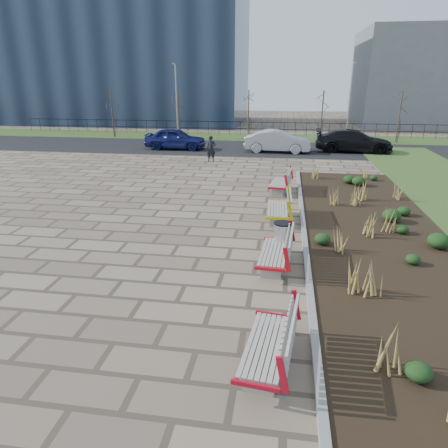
# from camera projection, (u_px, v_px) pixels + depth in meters

# --- Properties ---
(ground) EXTENTS (120.00, 120.00, 0.00)m
(ground) POSITION_uv_depth(u_px,v_px,m) (142.00, 300.00, 9.40)
(ground) COLOR #85725B
(ground) RESTS_ON ground
(planting_bed) EXTENTS (4.50, 18.00, 0.10)m
(planting_bed) POSITION_uv_depth(u_px,v_px,m) (375.00, 235.00, 13.14)
(planting_bed) COLOR black
(planting_bed) RESTS_ON ground
(planting_curb) EXTENTS (0.16, 18.00, 0.15)m
(planting_curb) POSITION_uv_depth(u_px,v_px,m) (304.00, 231.00, 13.46)
(planting_curb) COLOR gray
(planting_curb) RESTS_ON ground
(grass_verge_far) EXTENTS (80.00, 5.00, 0.04)m
(grass_verge_far) POSITION_uv_depth(u_px,v_px,m) (250.00, 137.00, 35.40)
(grass_verge_far) COLOR #33511E
(grass_verge_far) RESTS_ON ground
(road) EXTENTS (80.00, 7.00, 0.02)m
(road) POSITION_uv_depth(u_px,v_px,m) (242.00, 148.00, 29.83)
(road) COLOR black
(road) RESTS_ON ground
(bench_a) EXTENTS (1.14, 2.19, 1.00)m
(bench_a) POSITION_uv_depth(u_px,v_px,m) (266.00, 342.00, 7.08)
(bench_a) COLOR #B90C20
(bench_a) RESTS_ON ground
(bench_b) EXTENTS (1.04, 2.16, 1.00)m
(bench_b) POSITION_uv_depth(u_px,v_px,m) (274.00, 250.00, 10.87)
(bench_b) COLOR red
(bench_b) RESTS_ON ground
(bench_c) EXTENTS (0.95, 2.12, 1.00)m
(bench_c) POSITION_uv_depth(u_px,v_px,m) (278.00, 207.00, 14.50)
(bench_c) COLOR #D3BE0B
(bench_c) RESTS_ON ground
(bench_d) EXTENTS (1.13, 2.19, 1.00)m
(bench_d) POSITION_uv_depth(u_px,v_px,m) (280.00, 181.00, 18.19)
(bench_d) COLOR red
(bench_d) RESTS_ON ground
(litter_bin) EXTENTS (0.51, 0.51, 0.96)m
(litter_bin) POSITION_uv_depth(u_px,v_px,m) (282.00, 239.00, 11.72)
(litter_bin) COLOR #B2B2B7
(litter_bin) RESTS_ON ground
(pedestrian) EXTENTS (0.61, 0.42, 1.60)m
(pedestrian) POSITION_uv_depth(u_px,v_px,m) (211.00, 149.00, 24.80)
(pedestrian) COLOR black
(pedestrian) RESTS_ON ground
(car_blue) EXTENTS (4.46, 1.85, 1.51)m
(car_blue) POSITION_uv_depth(u_px,v_px,m) (175.00, 139.00, 29.20)
(car_blue) COLOR navy
(car_blue) RESTS_ON road
(car_silver) EXTENTS (4.63, 1.78, 1.51)m
(car_silver) POSITION_uv_depth(u_px,v_px,m) (278.00, 141.00, 27.98)
(car_silver) COLOR #9DA0A4
(car_silver) RESTS_ON road
(car_black) EXTENTS (5.40, 2.41, 1.54)m
(car_black) POSITION_uv_depth(u_px,v_px,m) (354.00, 141.00, 28.09)
(car_black) COLOR black
(car_black) RESTS_ON road
(tree_a) EXTENTS (1.40, 1.40, 4.00)m
(tree_a) POSITION_uv_depth(u_px,v_px,m) (112.00, 113.00, 35.01)
(tree_a) COLOR #4C3D2D
(tree_a) RESTS_ON grass_verge_far
(tree_b) EXTENTS (1.40, 1.40, 4.00)m
(tree_b) POSITION_uv_depth(u_px,v_px,m) (179.00, 114.00, 34.16)
(tree_b) COLOR #4C3D2D
(tree_b) RESTS_ON grass_verge_far
(tree_c) EXTENTS (1.40, 1.40, 4.00)m
(tree_c) POSITION_uv_depth(u_px,v_px,m) (248.00, 115.00, 33.32)
(tree_c) COLOR #4C3D2D
(tree_c) RESTS_ON grass_verge_far
(tree_d) EXTENTS (1.40, 1.40, 4.00)m
(tree_d) POSITION_uv_depth(u_px,v_px,m) (322.00, 116.00, 32.47)
(tree_d) COLOR #4C3D2D
(tree_d) RESTS_ON grass_verge_far
(tree_e) EXTENTS (1.40, 1.40, 4.00)m
(tree_e) POSITION_uv_depth(u_px,v_px,m) (399.00, 117.00, 31.62)
(tree_e) COLOR #4C3D2D
(tree_e) RESTS_ON grass_verge_far
(lamp_west) EXTENTS (0.24, 0.60, 6.00)m
(lamp_west) POSITION_uv_depth(u_px,v_px,m) (177.00, 102.00, 33.35)
(lamp_west) COLOR gray
(lamp_west) RESTS_ON grass_verge_far
(lamp_east) EXTENTS (0.24, 0.60, 6.00)m
(lamp_east) POSITION_uv_depth(u_px,v_px,m) (349.00, 104.00, 31.38)
(lamp_east) COLOR gray
(lamp_east) RESTS_ON grass_verge_far
(railing_fence) EXTENTS (44.00, 0.10, 1.20)m
(railing_fence) POSITION_uv_depth(u_px,v_px,m) (251.00, 128.00, 36.58)
(railing_fence) COLOR black
(railing_fence) RESTS_ON grass_verge_far
(building_glass) EXTENTS (40.00, 14.00, 15.00)m
(building_glass) POSITION_uv_depth(u_px,v_px,m) (74.00, 55.00, 47.09)
(building_glass) COLOR #192338
(building_glass) RESTS_ON ground
(building_grey) EXTENTS (18.00, 12.00, 10.00)m
(building_grey) POSITION_uv_depth(u_px,v_px,m) (443.00, 78.00, 43.88)
(building_grey) COLOR slate
(building_grey) RESTS_ON ground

